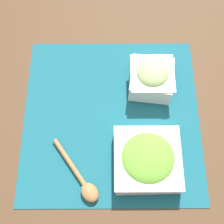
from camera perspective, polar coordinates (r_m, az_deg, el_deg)
ground_plane at (r=0.83m, az=0.00°, el=-0.94°), size 3.00×3.00×0.00m
placemat at (r=0.83m, az=0.00°, el=-0.89°), size 0.46×0.47×0.00m
lettuce_bowl at (r=0.76m, az=6.60°, el=-8.60°), size 0.16×0.16×0.06m
cucumber_bowl at (r=0.84m, az=7.34°, el=6.26°), size 0.12×0.12×0.08m
wooden_spoon at (r=0.77m, az=-5.24°, el=-12.65°), size 0.13×0.17×0.02m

